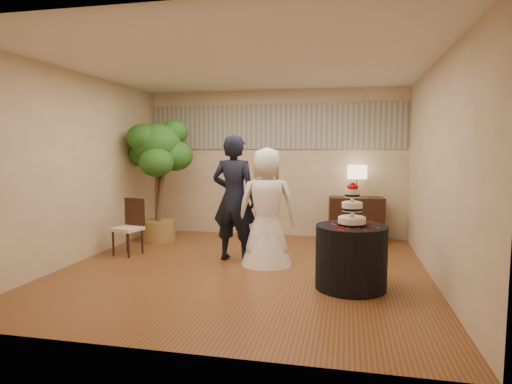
% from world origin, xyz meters
% --- Properties ---
extents(floor, '(5.00, 5.00, 0.00)m').
position_xyz_m(floor, '(0.00, 0.00, 0.00)').
color(floor, brown).
rests_on(floor, ground).
extents(ceiling, '(5.00, 5.00, 0.00)m').
position_xyz_m(ceiling, '(0.00, 0.00, 2.80)').
color(ceiling, white).
rests_on(ceiling, wall_back).
extents(wall_back, '(5.00, 0.06, 2.80)m').
position_xyz_m(wall_back, '(0.00, 2.50, 1.40)').
color(wall_back, beige).
rests_on(wall_back, ground).
extents(wall_front, '(5.00, 0.06, 2.80)m').
position_xyz_m(wall_front, '(0.00, -2.50, 1.40)').
color(wall_front, beige).
rests_on(wall_front, ground).
extents(wall_left, '(0.06, 5.00, 2.80)m').
position_xyz_m(wall_left, '(-2.50, 0.00, 1.40)').
color(wall_left, beige).
rests_on(wall_left, ground).
extents(wall_right, '(0.06, 5.00, 2.80)m').
position_xyz_m(wall_right, '(2.50, 0.00, 1.40)').
color(wall_right, beige).
rests_on(wall_right, ground).
extents(mural_border, '(4.90, 0.02, 0.85)m').
position_xyz_m(mural_border, '(0.00, 2.48, 2.10)').
color(mural_border, '#97988C').
rests_on(mural_border, wall_back).
extents(groom, '(0.74, 0.53, 1.89)m').
position_xyz_m(groom, '(-0.25, 0.47, 0.95)').
color(groom, black).
rests_on(groom, floor).
extents(bride, '(0.98, 0.92, 1.70)m').
position_xyz_m(bride, '(0.27, 0.35, 0.85)').
color(bride, white).
rests_on(bride, floor).
extents(cake_table, '(1.11, 1.11, 0.76)m').
position_xyz_m(cake_table, '(1.46, -0.51, 0.38)').
color(cake_table, black).
rests_on(cake_table, floor).
extents(wedding_cake, '(0.33, 0.33, 0.52)m').
position_xyz_m(wedding_cake, '(1.46, -0.51, 1.03)').
color(wedding_cake, white).
rests_on(wedding_cake, cake_table).
extents(console, '(1.00, 0.51, 0.81)m').
position_xyz_m(console, '(1.57, 2.23, 0.40)').
color(console, black).
rests_on(console, floor).
extents(table_lamp, '(0.34, 0.34, 0.58)m').
position_xyz_m(table_lamp, '(1.57, 2.23, 1.10)').
color(table_lamp, beige).
rests_on(table_lamp, console).
extents(ficus_tree, '(1.27, 1.27, 2.25)m').
position_xyz_m(ficus_tree, '(-1.95, 1.50, 1.13)').
color(ficus_tree, '#26601E').
rests_on(ficus_tree, floor).
extents(side_chair, '(0.50, 0.51, 0.89)m').
position_xyz_m(side_chair, '(-2.00, 0.45, 0.44)').
color(side_chair, black).
rests_on(side_chair, floor).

